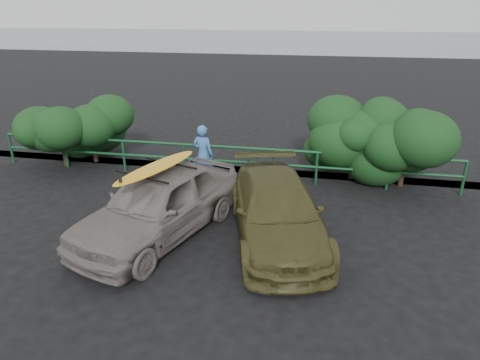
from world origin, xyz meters
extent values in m
plane|color=black|center=(0.00, 0.00, 0.00)|extent=(80.00, 80.00, 0.00)
plane|color=slate|center=(0.00, 60.00, 0.00)|extent=(200.00, 200.00, 0.00)
imported|color=slate|center=(-0.42, 1.35, 0.79)|extent=(3.29, 4.98, 1.57)
imported|color=#423F1D|center=(2.20, 1.73, 0.67)|extent=(3.02, 4.96, 1.34)
imported|color=#396BAC|center=(-0.27, 4.53, 0.88)|extent=(0.73, 0.58, 1.77)
ellipsoid|color=orange|center=(-0.42, 1.35, 1.66)|extent=(1.35, 2.58, 0.08)
camera|label=1|loc=(2.99, -6.83, 4.92)|focal=32.00mm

